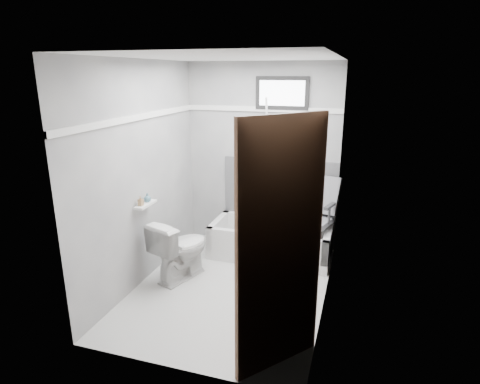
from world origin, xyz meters
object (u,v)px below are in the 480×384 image
at_px(soap_bottle_a, 141,201).
at_px(bathtub, 271,240).
at_px(door, 308,272).
at_px(soap_bottle_b, 147,198).
at_px(toilet, 181,249).
at_px(office_chair, 311,215).

bearing_deg(soap_bottle_a, bathtub, 42.98).
relative_size(door, soap_bottle_a, 19.19).
xyz_separation_m(soap_bottle_a, soap_bottle_b, (0.00, 0.14, -0.01)).
relative_size(bathtub, soap_bottle_a, 14.40).
bearing_deg(bathtub, soap_bottle_a, -137.02).
xyz_separation_m(bathtub, soap_bottle_a, (-1.17, -1.09, 0.76)).
bearing_deg(toilet, soap_bottle_b, 37.29).
relative_size(soap_bottle_a, soap_bottle_b, 1.05).
bearing_deg(office_chair, door, -66.18).
bearing_deg(bathtub, toilet, -135.03).
height_order(office_chair, door, door).
distance_m(toilet, door, 2.20).
relative_size(bathtub, toilet, 2.11).
bearing_deg(door, soap_bottle_a, 149.75).
bearing_deg(toilet, soap_bottle_a, 56.75).
distance_m(bathtub, soap_bottle_b, 1.68).
bearing_deg(soap_bottle_a, soap_bottle_b, 90.00).
relative_size(toilet, door, 0.36).
bearing_deg(soap_bottle_b, toilet, 17.53).
xyz_separation_m(toilet, door, (1.60, -1.36, 0.65)).
height_order(office_chair, soap_bottle_a, office_chair).
distance_m(soap_bottle_a, soap_bottle_b, 0.14).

